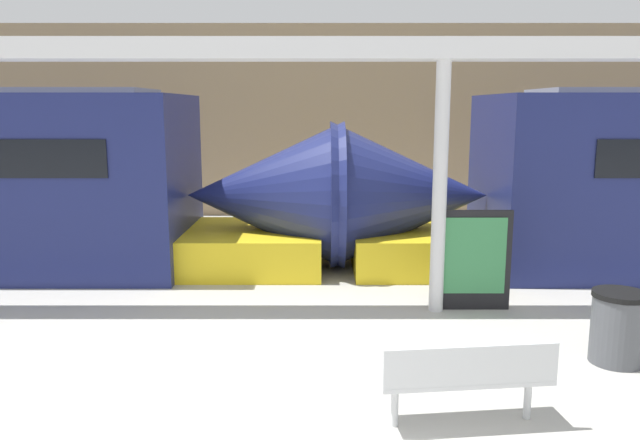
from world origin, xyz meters
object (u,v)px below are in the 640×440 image
poster_board (472,260)px  support_column_near (439,190)px  trash_bin (617,327)px  bench_near (466,375)px

poster_board → support_column_near: size_ratio=0.42×
support_column_near → trash_bin: bearing=-47.2°
poster_board → support_column_near: 1.14m
trash_bin → support_column_near: (-1.72, 1.86, 1.33)m
bench_near → poster_board: size_ratio=1.12×
poster_board → support_column_near: (-0.51, -0.05, 1.02)m
trash_bin → support_column_near: support_column_near is taller
trash_bin → poster_board: bearing=122.3°
bench_near → poster_board: bearing=69.3°
bench_near → trash_bin: 2.52m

